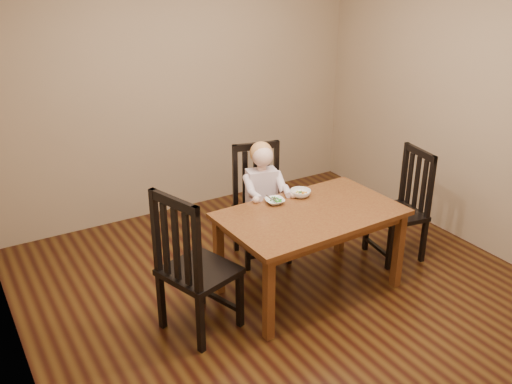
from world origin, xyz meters
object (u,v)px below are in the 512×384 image
dining_table (311,221)px  toddler (262,191)px  chair_child (260,205)px  bowl_veg (300,193)px  chair_left (193,267)px  chair_right (402,207)px  bowl_peas (275,201)px

dining_table → toddler: 0.65m
chair_child → bowl_veg: 0.49m
chair_left → toddler: bearing=106.7°
chair_right → bowl_veg: bearing=84.0°
dining_table → bowl_peas: size_ratio=9.42×
chair_right → toddler: (-1.10, 0.60, 0.17)m
bowl_peas → bowl_veg: (0.26, 0.01, 0.01)m
chair_left → chair_right: 2.09m
chair_left → bowl_veg: size_ratio=6.48×
dining_table → chair_right: chair_right is taller
chair_left → bowl_peas: bearing=91.5°
toddler → bowl_peas: 0.39m
chair_child → bowl_peas: (-0.12, -0.42, 0.23)m
dining_table → bowl_veg: (0.10, 0.29, 0.11)m
chair_child → chair_left: 1.24m
bowl_veg → chair_right: bearing=-14.6°
dining_table → bowl_peas: bearing=119.6°
bowl_veg → chair_child: bearing=109.1°
dining_table → bowl_veg: 0.33m
toddler → bowl_peas: size_ratio=3.86×
toddler → bowl_veg: 0.40m
chair_child → bowl_veg: chair_child is taller
toddler → bowl_peas: (-0.11, -0.37, 0.07)m
dining_table → chair_child: (-0.04, 0.70, -0.13)m
chair_left → toddler: size_ratio=1.90×
bowl_veg → bowl_peas: bearing=-177.8°
chair_right → toddler: size_ratio=1.71×
chair_right → bowl_peas: chair_right is taller
chair_left → bowl_peas: (0.88, 0.31, 0.19)m
bowl_peas → toddler: bearing=73.9°
toddler → chair_right: bearing=164.2°
dining_table → toddler: size_ratio=2.44×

